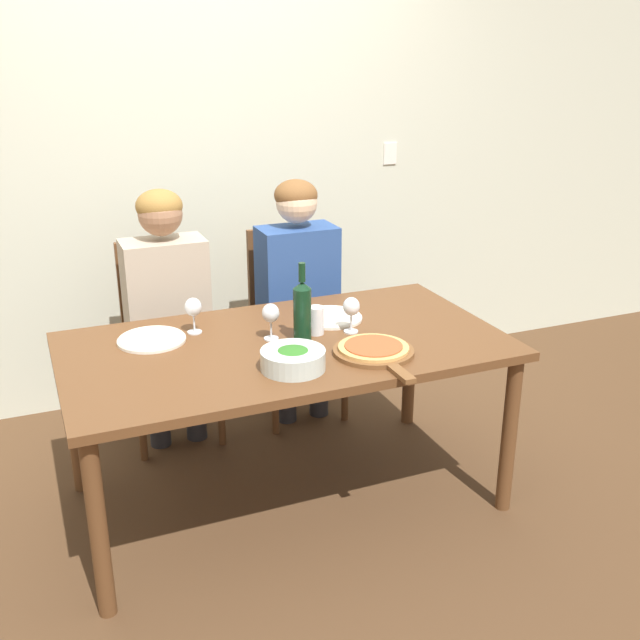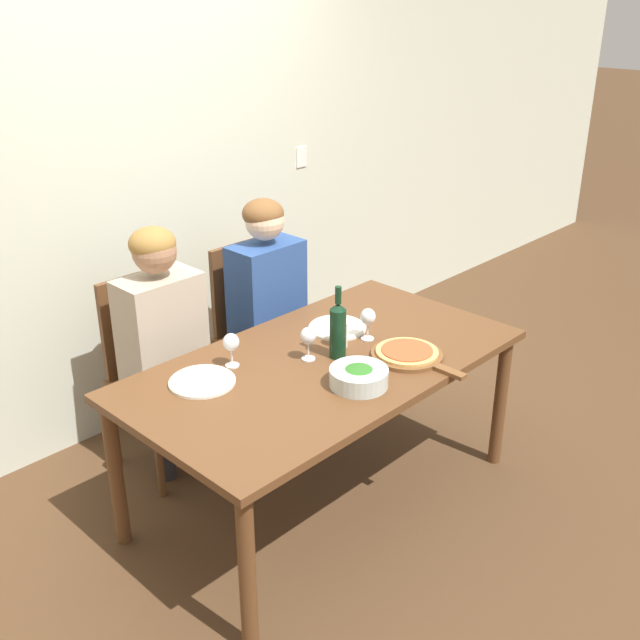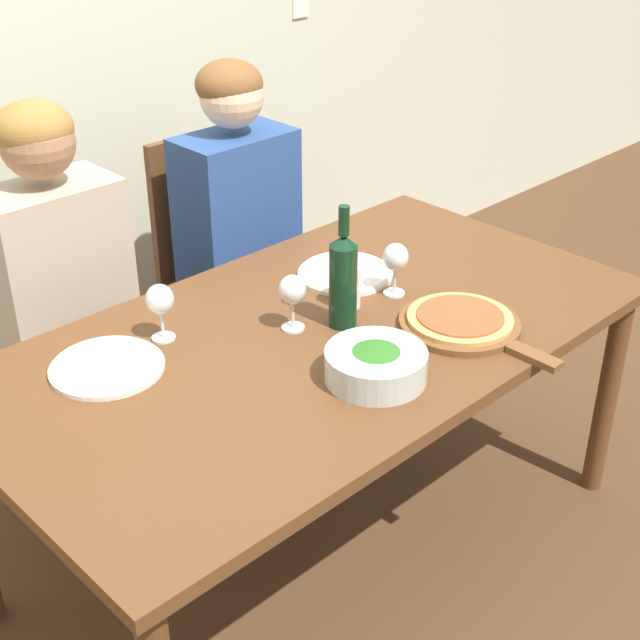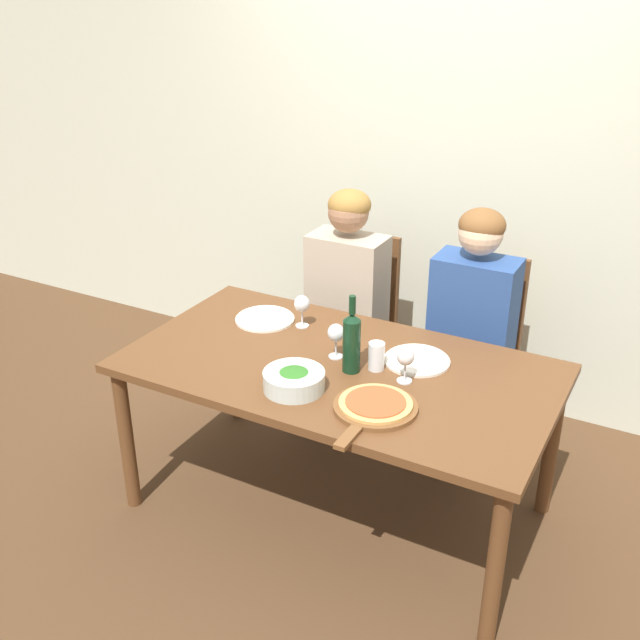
% 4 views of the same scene
% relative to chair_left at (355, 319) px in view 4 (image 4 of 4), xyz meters
% --- Properties ---
extents(ground_plane, '(40.00, 40.00, 0.00)m').
position_rel_chair_left_xyz_m(ground_plane, '(0.32, -0.82, -0.51)').
color(ground_plane, '#4C331E').
extents(back_wall, '(10.00, 0.06, 2.70)m').
position_rel_chair_left_xyz_m(back_wall, '(0.32, 0.44, 0.84)').
color(back_wall, beige).
rests_on(back_wall, ground).
extents(dining_table, '(1.75, 0.95, 0.72)m').
position_rel_chair_left_xyz_m(dining_table, '(0.32, -0.82, 0.14)').
color(dining_table, brown).
rests_on(dining_table, ground).
extents(chair_left, '(0.42, 0.42, 0.96)m').
position_rel_chair_left_xyz_m(chair_left, '(0.00, 0.00, 0.00)').
color(chair_left, brown).
rests_on(chair_left, ground).
extents(chair_right, '(0.42, 0.42, 0.96)m').
position_rel_chair_left_xyz_m(chair_right, '(0.66, 0.00, 0.00)').
color(chair_right, brown).
rests_on(chair_right, ground).
extents(person_woman, '(0.47, 0.51, 1.23)m').
position_rel_chair_left_xyz_m(person_woman, '(0.00, -0.11, 0.23)').
color(person_woman, '#28282D').
rests_on(person_woman, ground).
extents(person_man, '(0.47, 0.51, 1.23)m').
position_rel_chair_left_xyz_m(person_man, '(0.66, -0.11, 0.23)').
color(person_man, '#28282D').
rests_on(person_man, ground).
extents(wine_bottle, '(0.07, 0.07, 0.33)m').
position_rel_chair_left_xyz_m(wine_bottle, '(0.39, -0.84, 0.34)').
color(wine_bottle, black).
rests_on(wine_bottle, dining_table).
extents(broccoli_bowl, '(0.24, 0.24, 0.08)m').
position_rel_chair_left_xyz_m(broccoli_bowl, '(0.26, -1.08, 0.25)').
color(broccoli_bowl, silver).
rests_on(broccoli_bowl, dining_table).
extents(dinner_plate_left, '(0.27, 0.27, 0.02)m').
position_rel_chair_left_xyz_m(dinner_plate_left, '(-0.16, -0.61, 0.22)').
color(dinner_plate_left, silver).
rests_on(dinner_plate_left, dining_table).
extents(dinner_plate_right, '(0.27, 0.27, 0.02)m').
position_rel_chair_left_xyz_m(dinner_plate_right, '(0.60, -0.65, 0.22)').
color(dinner_plate_right, silver).
rests_on(dinner_plate_right, dining_table).
extents(pizza_on_board, '(0.31, 0.45, 0.04)m').
position_rel_chair_left_xyz_m(pizza_on_board, '(0.60, -1.07, 0.23)').
color(pizza_on_board, brown).
rests_on(pizza_on_board, dining_table).
extents(wine_glass_left, '(0.07, 0.07, 0.15)m').
position_rel_chair_left_xyz_m(wine_glass_left, '(0.02, -0.58, 0.32)').
color(wine_glass_left, silver).
rests_on(wine_glass_left, dining_table).
extents(wine_glass_right, '(0.07, 0.07, 0.15)m').
position_rel_chair_left_xyz_m(wine_glass_right, '(0.61, -0.83, 0.32)').
color(wine_glass_right, silver).
rests_on(wine_glass_right, dining_table).
extents(wine_glass_centre, '(0.07, 0.07, 0.15)m').
position_rel_chair_left_xyz_m(wine_glass_centre, '(0.28, -0.77, 0.32)').
color(wine_glass_centre, silver).
rests_on(wine_glass_centre, dining_table).
extents(water_tumbler, '(0.07, 0.07, 0.12)m').
position_rel_chair_left_xyz_m(water_tumbler, '(0.47, -0.78, 0.27)').
color(water_tumbler, silver).
rests_on(water_tumbler, dining_table).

